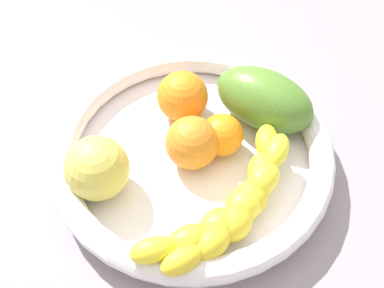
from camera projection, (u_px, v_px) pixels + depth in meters
The scene contains 9 objects.
kitchen_counter at pixel (192, 173), 68.66cm from camera, with size 120.00×120.00×3.00cm, color gray.
fruit_bowl at pixel (192, 155), 65.58cm from camera, with size 34.46×34.46×4.66cm.
banana_draped_left at pixel (227, 209), 58.32cm from camera, with size 24.18×7.31×4.78cm.
banana_draped_right at pixel (238, 205), 58.87cm from camera, with size 23.22×8.43×4.44cm.
orange_front at pixel (189, 143), 63.59cm from camera, with size 6.48×6.48×6.48cm, color orange.
orange_mid_left at pixel (222, 135), 65.11cm from camera, with size 5.29×5.29×5.29cm, color orange.
orange_mid_right at pixel (183, 96), 68.12cm from camera, with size 6.57×6.57×6.57cm, color orange.
mango_green at pixel (264, 99), 67.21cm from camera, with size 13.09×7.52×7.46cm, color #53832E.
apple_yellow at pixel (97, 168), 60.73cm from camera, with size 7.54×7.54×7.54cm, color #D7CA55.
Camera 1 is at (28.58, 26.47, 58.17)cm, focal length 50.18 mm.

